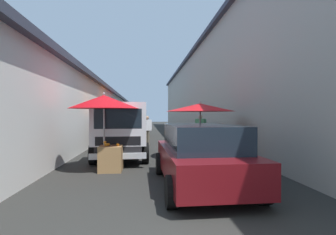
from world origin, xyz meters
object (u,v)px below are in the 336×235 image
(delivery_truck, at_px, (121,132))
(parked_scooter, at_px, (201,135))
(vendor_in_shade, at_px, (201,128))
(fruit_stall_far_right, at_px, (105,113))
(fruit_stall_mid_lane, at_px, (119,116))
(fruit_stall_near_left, at_px, (120,110))
(fruit_stall_near_right, at_px, (131,113))
(fruit_stall_far_left, at_px, (200,113))
(vendor_by_crates, at_px, (147,128))
(hatchback_car, at_px, (201,155))

(delivery_truck, bearing_deg, parked_scooter, -37.60)
(vendor_in_shade, bearing_deg, fruit_stall_far_right, 143.58)
(fruit_stall_mid_lane, bearing_deg, fruit_stall_near_left, 5.37)
(fruit_stall_near_right, relative_size, vendor_in_shade, 1.50)
(fruit_stall_far_left, bearing_deg, fruit_stall_near_left, 27.28)
(fruit_stall_near_right, relative_size, vendor_by_crates, 1.57)
(vendor_by_crates, relative_size, vendor_in_shade, 0.96)
(hatchback_car, bearing_deg, fruit_stall_far_right, 50.95)
(hatchback_car, bearing_deg, delivery_truck, 31.00)
(vendor_by_crates, bearing_deg, delivery_truck, 168.19)
(fruit_stall_far_right, bearing_deg, fruit_stall_mid_lane, 0.67)
(fruit_stall_near_left, distance_m, parked_scooter, 5.56)
(fruit_stall_far_right, bearing_deg, vendor_by_crates, -11.48)
(fruit_stall_mid_lane, height_order, hatchback_car, fruit_stall_mid_lane)
(fruit_stall_far_right, relative_size, fruit_stall_far_left, 0.89)
(fruit_stall_near_right, height_order, parked_scooter, fruit_stall_near_right)
(fruit_stall_near_left, relative_size, parked_scooter, 1.61)
(fruit_stall_mid_lane, bearing_deg, delivery_truck, -173.60)
(vendor_by_crates, height_order, parked_scooter, vendor_by_crates)
(fruit_stall_near_right, xyz_separation_m, fruit_stall_far_right, (-12.58, 0.11, -0.12))
(fruit_stall_near_left, relative_size, vendor_by_crates, 1.69)
(delivery_truck, height_order, vendor_in_shade, delivery_truck)
(hatchback_car, relative_size, vendor_in_shade, 2.35)
(delivery_truck, bearing_deg, vendor_by_crates, -11.81)
(hatchback_car, xyz_separation_m, parked_scooter, (9.07, -1.98, -0.29))
(fruit_stall_mid_lane, xyz_separation_m, parked_scooter, (2.23, -4.53, -1.17))
(fruit_stall_near_right, relative_size, fruit_stall_far_left, 0.96)
(parked_scooter, bearing_deg, vendor_by_crates, 101.59)
(delivery_truck, xyz_separation_m, vendor_in_shade, (4.01, -3.85, -0.06))
(vendor_in_shade, distance_m, parked_scooter, 1.54)
(delivery_truck, distance_m, vendor_in_shade, 5.56)
(fruit_stall_near_right, height_order, fruit_stall_near_left, fruit_stall_near_left)
(fruit_stall_far_right, relative_size, delivery_truck, 0.47)
(fruit_stall_mid_lane, distance_m, delivery_truck, 3.26)
(fruit_stall_far_left, relative_size, vendor_by_crates, 1.64)
(fruit_stall_near_right, bearing_deg, fruit_stall_far_left, -163.49)
(fruit_stall_far_left, height_order, hatchback_car, fruit_stall_far_left)
(fruit_stall_far_right, bearing_deg, fruit_stall_near_right, -0.50)
(fruit_stall_far_left, xyz_separation_m, hatchback_car, (-3.84, 0.81, -1.00))
(fruit_stall_far_left, xyz_separation_m, delivery_truck, (-0.19, 3.00, -0.70))
(fruit_stall_far_left, relative_size, fruit_stall_mid_lane, 1.22)
(fruit_stall_near_right, xyz_separation_m, fruit_stall_far_left, (-10.77, -3.19, -0.11))
(fruit_stall_far_right, distance_m, delivery_truck, 1.79)
(fruit_stall_far_right, xyz_separation_m, fruit_stall_near_left, (9.11, 0.46, 0.25))
(hatchback_car, xyz_separation_m, delivery_truck, (3.65, 2.19, 0.30))
(hatchback_car, bearing_deg, fruit_stall_far_left, -11.88)
(fruit_stall_mid_lane, distance_m, vendor_in_shade, 4.34)
(vendor_by_crates, bearing_deg, fruit_stall_near_right, 10.88)
(fruit_stall_mid_lane, height_order, vendor_by_crates, fruit_stall_mid_lane)
(fruit_stall_far_right, distance_m, fruit_stall_far_left, 3.77)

